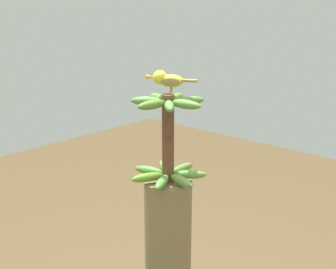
% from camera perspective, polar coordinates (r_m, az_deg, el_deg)
% --- Properties ---
extents(banana_bunch, '(0.29, 0.29, 0.33)m').
position_cam_1_polar(banana_bunch, '(1.63, 0.00, -0.51)').
color(banana_bunch, brown).
rests_on(banana_bunch, banana_tree).
extents(perched_bird, '(0.17, 0.12, 0.08)m').
position_cam_1_polar(perched_bird, '(1.62, -0.12, 7.14)').
color(perched_bird, '#C68933').
rests_on(perched_bird, banana_bunch).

